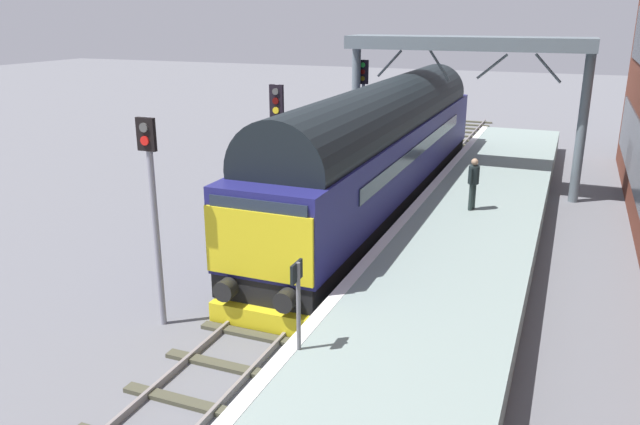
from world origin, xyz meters
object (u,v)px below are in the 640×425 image
Objects in this scene: diesel_locomotive at (383,145)px; signal_post_near at (153,201)px; waiting_passenger at (474,179)px; signal_post_mid at (278,143)px; signal_post_far at (363,105)px; platform_number_sign at (298,292)px.

signal_post_near is (-2.20, -10.28, 0.50)m from diesel_locomotive.
waiting_passenger is (5.68, 8.50, -0.99)m from signal_post_near.
signal_post_mid is 8.31m from signal_post_far.
signal_post_mid is 8.83m from platform_number_sign.
platform_number_sign is at bearing -172.43° from waiting_passenger.
signal_post_near is 0.99× the size of signal_post_mid.
waiting_passenger is at bearing -47.12° from signal_post_far.
signal_post_mid reaches higher than platform_number_sign.
signal_post_far is 2.98× the size of platform_number_sign.
diesel_locomotive is 4.01× the size of signal_post_mid.
waiting_passenger is at bearing 21.12° from signal_post_mid.
waiting_passenger is (5.68, 2.19, -1.13)m from signal_post_mid.
platform_number_sign is 10.08m from waiting_passenger.
signal_post_mid is at bearing 117.85° from platform_number_sign.
signal_post_mid is at bearing 127.69° from waiting_passenger.
signal_post_far reaches higher than waiting_passenger.
signal_post_near is 2.94× the size of waiting_passenger.
diesel_locomotive reaches higher than waiting_passenger.
platform_number_sign is (4.10, -7.76, -0.97)m from signal_post_mid.
signal_post_mid is (0.00, 6.31, 0.14)m from signal_post_near.
waiting_passenger is (3.48, -1.78, -0.50)m from diesel_locomotive.
signal_post_near reaches higher than platform_number_sign.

